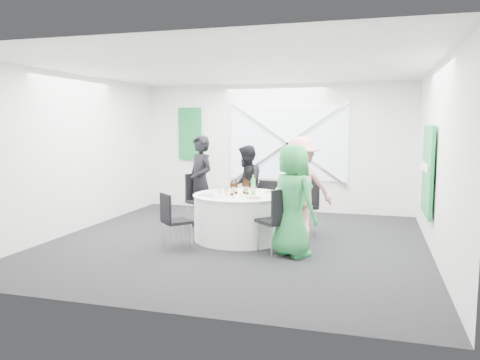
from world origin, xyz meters
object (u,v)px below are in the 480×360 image
(person_man_back_left, at_px, (200,182))
(chair_front_right, at_px, (279,216))
(clear_water_bottle, at_px, (226,188))
(chair_front_left, at_px, (172,217))
(banquet_table, at_px, (240,217))
(chair_back, at_px, (266,200))
(chair_back_left, at_px, (199,196))
(green_water_bottle, at_px, (253,187))
(person_woman_pink, at_px, (300,188))
(person_man_back, at_px, (246,185))
(chair_back_right, at_px, (306,201))
(person_woman_green, at_px, (293,200))

(person_man_back_left, bearing_deg, chair_front_right, -3.38)
(person_man_back_left, height_order, clear_water_bottle, person_man_back_left)
(chair_front_right, xyz_separation_m, chair_front_left, (-1.63, -0.15, -0.08))
(banquet_table, height_order, person_man_back_left, person_man_back_left)
(chair_back, distance_m, chair_back_left, 1.26)
(green_water_bottle, bearing_deg, chair_front_right, -52.47)
(banquet_table, xyz_separation_m, person_woman_pink, (0.95, 0.38, 0.48))
(chair_front_right, bearing_deg, person_man_back, -109.86)
(chair_back_right, relative_size, person_woman_green, 0.61)
(chair_back_right, bearing_deg, chair_front_right, -43.03)
(chair_front_right, distance_m, person_man_back_left, 2.29)
(chair_back_left, height_order, person_man_back_left, person_man_back_left)
(chair_front_left, height_order, person_woman_green, person_woman_green)
(banquet_table, bearing_deg, person_woman_pink, 21.56)
(green_water_bottle, bearing_deg, clear_water_bottle, -165.97)
(chair_front_left, xyz_separation_m, person_man_back_left, (-0.13, 1.58, 0.35))
(chair_back, bearing_deg, chair_front_left, -107.12)
(chair_back_left, relative_size, chair_front_left, 1.15)
(person_woman_green, height_order, green_water_bottle, person_woman_green)
(chair_front_right, distance_m, clear_water_bottle, 1.24)
(chair_back, bearing_deg, chair_back_left, -152.45)
(person_woman_green, height_order, clear_water_bottle, person_woman_green)
(chair_back_left, xyz_separation_m, clear_water_bottle, (0.78, -0.80, 0.28))
(clear_water_bottle, bearing_deg, person_man_back, 90.29)
(chair_front_left, bearing_deg, person_man_back_left, -42.11)
(chair_back_right, bearing_deg, chair_front_left, -84.05)
(person_man_back, height_order, green_water_bottle, person_man_back)
(person_woman_pink, bearing_deg, banquet_table, 0.00)
(chair_back_left, distance_m, chair_back_right, 2.01)
(chair_front_left, distance_m, green_water_bottle, 1.44)
(chair_back, relative_size, chair_back_right, 0.86)
(chair_front_right, relative_size, person_man_back_left, 0.58)
(chair_back_left, bearing_deg, person_man_back, -20.80)
(person_man_back, bearing_deg, chair_back, 60.47)
(chair_back_right, distance_m, person_woman_green, 1.47)
(chair_front_right, relative_size, chair_front_left, 1.14)
(chair_front_right, distance_m, person_woman_green, 0.32)
(banquet_table, height_order, person_woman_pink, person_woman_pink)
(clear_water_bottle, bearing_deg, chair_back_left, 134.28)
(banquet_table, bearing_deg, chair_front_left, -133.01)
(banquet_table, xyz_separation_m, person_woman_green, (1.01, -0.75, 0.44))
(chair_back_right, height_order, green_water_bottle, green_water_bottle)
(banquet_table, height_order, chair_back_left, chair_back_left)
(chair_back, height_order, person_woman_pink, person_woman_pink)
(chair_back_left, bearing_deg, green_water_bottle, -84.08)
(person_man_back_left, height_order, person_man_back, person_man_back_left)
(chair_back, height_order, person_man_back_left, person_man_back_left)
(person_woman_pink, height_order, clear_water_bottle, person_woman_pink)
(chair_back_left, distance_m, person_man_back_left, 0.27)
(chair_back, xyz_separation_m, chair_front_left, (-1.03, -1.98, 0.01))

